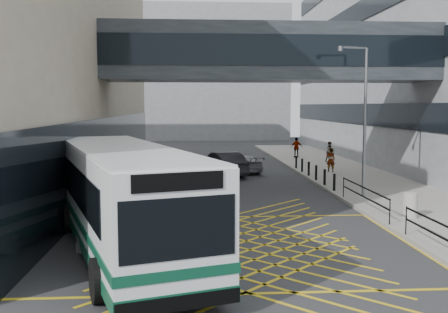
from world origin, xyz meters
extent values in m
plane|color=#333335|center=(0.00, 0.00, 0.00)|extent=(120.00, 120.00, 0.00)
cube|color=black|center=(-5.96, 16.00, 2.00)|extent=(0.10, 41.50, 4.00)
cube|color=black|center=(11.96, 24.00, 4.00)|extent=(0.10, 43.50, 1.60)
cube|color=black|center=(11.96, 24.00, 8.00)|extent=(0.10, 43.50, 1.60)
cube|color=black|center=(11.96, 24.00, 12.00)|extent=(0.10, 43.50, 1.60)
cube|color=gray|center=(-2.00, 60.00, 9.00)|extent=(28.00, 16.00, 18.00)
cube|color=#2D3237|center=(3.00, 12.00, 7.50)|extent=(20.00, 4.00, 3.00)
cube|color=black|center=(3.00, 9.98, 7.50)|extent=(19.50, 0.06, 1.60)
cube|color=black|center=(3.00, 14.02, 7.50)|extent=(19.50, 0.06, 1.60)
cube|color=#9C978E|center=(9.00, 15.00, 0.08)|extent=(6.00, 54.00, 0.16)
cube|color=gold|center=(0.00, 0.00, 0.00)|extent=(12.00, 9.00, 0.01)
cube|color=white|center=(-3.47, -0.71, 1.85)|extent=(6.30, 12.22, 2.94)
cube|color=#0D452E|center=(-3.47, -0.71, 0.57)|extent=(6.36, 12.28, 0.37)
cube|color=#0D452E|center=(-3.47, -0.71, 1.14)|extent=(6.38, 12.28, 0.24)
cube|color=black|center=(-3.67, -0.09, 2.23)|extent=(5.89, 10.79, 1.14)
cube|color=black|center=(-1.62, -6.38, 2.12)|extent=(2.41, 0.86, 1.31)
cube|color=black|center=(-1.61, -6.40, 3.10)|extent=(1.88, 0.67, 0.38)
cube|color=white|center=(-3.47, -0.71, 3.33)|extent=(6.25, 12.11, 0.11)
cube|color=black|center=(-1.61, -6.40, 0.54)|extent=(2.62, 0.95, 0.33)
cube|color=black|center=(-5.33, 4.98, 0.54)|extent=(2.62, 0.95, 0.33)
cylinder|color=black|center=(-3.56, -4.86, 0.54)|extent=(0.63, 1.13, 1.09)
cylinder|color=black|center=(-0.95, -4.01, 0.54)|extent=(0.63, 1.13, 1.09)
cylinder|color=black|center=(-5.86, 2.18, 0.54)|extent=(0.63, 1.13, 1.09)
cylinder|color=black|center=(-3.25, 3.03, 0.54)|extent=(0.63, 1.13, 1.09)
imported|color=silver|center=(-4.50, 0.49, 0.64)|extent=(2.53, 4.28, 1.27)
imported|color=black|center=(0.83, 17.42, 0.80)|extent=(3.48, 5.51, 1.61)
imported|color=gray|center=(2.13, 19.14, 0.67)|extent=(3.23, 4.65, 1.33)
cylinder|color=slate|center=(7.20, 8.20, 3.79)|extent=(0.18, 0.18, 7.26)
cube|color=slate|center=(6.50, 8.01, 7.42)|extent=(1.43, 0.46, 0.09)
cylinder|color=slate|center=(5.80, 7.82, 7.35)|extent=(0.31, 0.31, 0.23)
cylinder|color=#ADA89E|center=(7.46, 3.22, 0.66)|extent=(0.58, 0.58, 1.00)
cube|color=black|center=(6.15, -2.00, 1.11)|extent=(0.05, 5.00, 0.05)
cube|color=black|center=(6.15, -2.00, 0.71)|extent=(0.05, 5.00, 0.05)
cube|color=black|center=(6.15, 5.00, 1.11)|extent=(0.05, 6.00, 0.05)
cube|color=black|center=(6.15, 5.00, 0.71)|extent=(0.05, 6.00, 0.05)
cylinder|color=black|center=(6.15, 0.50, 0.66)|extent=(0.04, 0.04, 1.00)
cylinder|color=black|center=(6.15, 2.00, 0.66)|extent=(0.04, 0.04, 1.00)
cylinder|color=black|center=(6.15, 8.00, 0.66)|extent=(0.04, 0.04, 1.00)
cylinder|color=black|center=(6.25, 10.00, 0.61)|extent=(0.14, 0.14, 0.90)
cylinder|color=black|center=(6.25, 12.00, 0.61)|extent=(0.14, 0.14, 0.90)
cylinder|color=black|center=(6.25, 14.00, 0.61)|extent=(0.14, 0.14, 0.90)
cylinder|color=black|center=(6.25, 16.00, 0.61)|extent=(0.14, 0.14, 0.90)
cylinder|color=black|center=(6.25, 18.00, 0.61)|extent=(0.14, 0.14, 0.90)
cylinder|color=black|center=(6.25, 20.00, 0.61)|extent=(0.14, 0.14, 0.90)
imported|color=gray|center=(8.15, 17.76, 0.98)|extent=(0.68, 0.50, 1.64)
imported|color=gray|center=(9.84, 24.14, 0.97)|extent=(0.90, 0.72, 1.61)
imported|color=gray|center=(7.84, 27.69, 1.03)|extent=(1.06, 0.56, 1.74)
camera|label=1|loc=(-1.36, -17.01, 4.65)|focal=42.00mm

